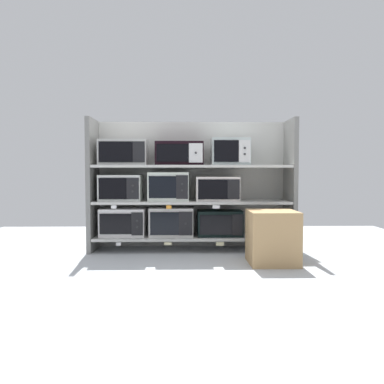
# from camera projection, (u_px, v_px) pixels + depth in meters

# --- Properties ---
(ground) EXTENTS (6.24, 6.00, 0.02)m
(ground) POSITION_uv_depth(u_px,v_px,m) (194.00, 272.00, 3.55)
(ground) COLOR #B2B7BC
(back_panel) EXTENTS (2.44, 0.04, 1.52)m
(back_panel) POSITION_uv_depth(u_px,v_px,m) (192.00, 184.00, 4.77)
(back_panel) COLOR #B2B2AD
(back_panel) RESTS_ON ground
(upright_left) EXTENTS (0.05, 0.48, 1.52)m
(upright_left) POSITION_uv_depth(u_px,v_px,m) (93.00, 185.00, 4.49)
(upright_left) COLOR slate
(upright_left) RESTS_ON ground
(upright_right) EXTENTS (0.05, 0.48, 1.52)m
(upright_right) POSITION_uv_depth(u_px,v_px,m) (290.00, 185.00, 4.53)
(upright_right) COLOR slate
(upright_right) RESTS_ON ground
(shelf_0) EXTENTS (2.24, 0.48, 0.03)m
(shelf_0) POSITION_uv_depth(u_px,v_px,m) (192.00, 237.00, 4.54)
(shelf_0) COLOR beige
(shelf_0) RESTS_ON ground
(microwave_0) EXTENTS (0.52, 0.34, 0.32)m
(microwave_0) POSITION_uv_depth(u_px,v_px,m) (123.00, 222.00, 4.51)
(microwave_0) COLOR silver
(microwave_0) RESTS_ON shelf_0
(microwave_1) EXTENTS (0.50, 0.38, 0.33)m
(microwave_1) POSITION_uv_depth(u_px,v_px,m) (171.00, 222.00, 4.52)
(microwave_1) COLOR beige
(microwave_1) RESTS_ON shelf_0
(microwave_2) EXTENTS (0.52, 0.33, 0.30)m
(microwave_2) POSITION_uv_depth(u_px,v_px,m) (220.00, 223.00, 4.53)
(microwave_2) COLOR black
(microwave_2) RESTS_ON shelf_0
(price_tag_0) EXTENTS (0.05, 0.00, 0.03)m
(price_tag_0) POSITION_uv_depth(u_px,v_px,m) (118.00, 244.00, 4.28)
(price_tag_0) COLOR white
(price_tag_1) EXTENTS (0.08, 0.00, 0.03)m
(price_tag_1) POSITION_uv_depth(u_px,v_px,m) (168.00, 244.00, 4.29)
(price_tag_1) COLOR beige
(price_tag_2) EXTENTS (0.09, 0.00, 0.04)m
(price_tag_2) POSITION_uv_depth(u_px,v_px,m) (220.00, 244.00, 4.30)
(price_tag_2) COLOR beige
(shelf_1) EXTENTS (2.24, 0.48, 0.03)m
(shelf_1) POSITION_uv_depth(u_px,v_px,m) (192.00, 202.00, 4.52)
(shelf_1) COLOR beige
(microwave_3) EXTENTS (0.47, 0.38, 0.30)m
(microwave_3) POSITION_uv_depth(u_px,v_px,m) (121.00, 188.00, 4.49)
(microwave_3) COLOR silver
(microwave_3) RESTS_ON shelf_1
(microwave_4) EXTENTS (0.46, 0.41, 0.33)m
(microwave_4) POSITION_uv_depth(u_px,v_px,m) (169.00, 186.00, 4.50)
(microwave_4) COLOR silver
(microwave_4) RESTS_ON shelf_1
(microwave_5) EXTENTS (0.49, 0.40, 0.28)m
(microwave_5) POSITION_uv_depth(u_px,v_px,m) (217.00, 189.00, 4.51)
(microwave_5) COLOR silver
(microwave_5) RESTS_ON shelf_1
(price_tag_3) EXTENTS (0.06, 0.00, 0.04)m
(price_tag_3) POSITION_uv_depth(u_px,v_px,m) (114.00, 207.00, 4.26)
(price_tag_3) COLOR white
(price_tag_4) EXTENTS (0.06, 0.00, 0.04)m
(price_tag_4) POSITION_uv_depth(u_px,v_px,m) (169.00, 207.00, 4.27)
(price_tag_4) COLOR orange
(price_tag_5) EXTENTS (0.08, 0.00, 0.04)m
(price_tag_5) POSITION_uv_depth(u_px,v_px,m) (216.00, 207.00, 4.28)
(price_tag_5) COLOR white
(shelf_2) EXTENTS (2.24, 0.48, 0.03)m
(shelf_2) POSITION_uv_depth(u_px,v_px,m) (192.00, 167.00, 4.50)
(shelf_2) COLOR beige
(microwave_6) EXTENTS (0.54, 0.36, 0.29)m
(microwave_6) POSITION_uv_depth(u_px,v_px,m) (124.00, 153.00, 4.47)
(microwave_6) COLOR #BBBBB7
(microwave_6) RESTS_ON shelf_2
(microwave_7) EXTENTS (0.54, 0.38, 0.27)m
(microwave_7) POSITION_uv_depth(u_px,v_px,m) (179.00, 154.00, 4.49)
(microwave_7) COLOR black
(microwave_7) RESTS_ON shelf_2
(microwave_8) EXTENTS (0.43, 0.37, 0.31)m
(microwave_8) POSITION_uv_depth(u_px,v_px,m) (230.00, 152.00, 4.49)
(microwave_8) COLOR #B1BEBC
(microwave_8) RESTS_ON shelf_2
(shipping_carton) EXTENTS (0.47, 0.47, 0.53)m
(shipping_carton) POSITION_uv_depth(u_px,v_px,m) (272.00, 237.00, 3.85)
(shipping_carton) COLOR tan
(shipping_carton) RESTS_ON ground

